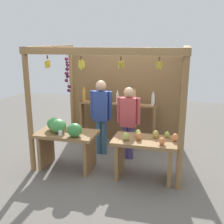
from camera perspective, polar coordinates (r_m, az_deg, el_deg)
ground_plane at (r=5.87m, az=0.50°, el=-9.34°), size 12.00×12.00×0.00m
market_stall at (r=5.86m, az=1.48°, el=4.61°), size 2.82×2.09×2.30m
fruit_counter_left at (r=5.20m, az=-9.84°, el=-5.20°), size 1.13×0.68×0.99m
fruit_counter_right at (r=4.86m, az=7.03°, el=-7.84°), size 1.14×0.64×0.87m
bottle_shelf_unit at (r=6.32m, az=1.00°, el=-0.07°), size 1.80×0.22×1.35m
vendor_man at (r=5.71m, az=-2.29°, el=0.25°), size 0.48×0.22×1.61m
vendor_woman at (r=5.48m, az=3.49°, el=-1.11°), size 0.48×0.21×1.51m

